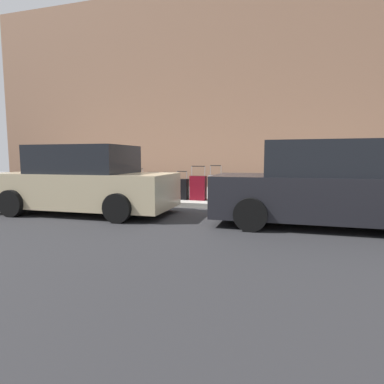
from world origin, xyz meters
TOP-DOWN VIEW (x-y plane):
  - ground_plane at (0.00, 0.00)m, footprint 40.00×40.00m
  - sidewalk_curb at (0.00, -2.50)m, footprint 18.00×5.00m
  - building_facade_sidewalk_side at (0.00, -7.49)m, footprint 24.00×3.00m
  - suitcase_olive_0 at (-2.97, -0.66)m, footprint 0.44×0.27m
  - suitcase_red_1 at (-2.47, -0.64)m, footprint 0.41×0.23m
  - suitcase_navy_2 at (-2.00, -0.60)m, footprint 0.38×0.22m
  - suitcase_teal_3 at (-1.52, -0.66)m, footprint 0.43×0.21m
  - suitcase_silver_4 at (-1.03, -0.74)m, footprint 0.40×0.24m
  - suitcase_maroon_5 at (-0.52, -0.67)m, footprint 0.48×0.28m
  - suitcase_black_6 at (-0.02, -0.67)m, footprint 0.38×0.28m
  - suitcase_olive_7 at (0.43, -0.72)m, footprint 0.38×0.26m
  - suitcase_red_8 at (0.90, -0.66)m, footprint 0.41×0.23m
  - suitcase_navy_9 at (1.43, -0.60)m, footprint 0.51×0.29m
  - suitcase_teal_10 at (1.94, -0.63)m, footprint 0.36×0.21m
  - fire_hydrant at (2.74, -0.66)m, footprint 0.39×0.21m
  - bollard_post at (3.39, -0.51)m, footprint 0.12×0.12m
  - parked_car_charcoal_0 at (-3.71, 1.45)m, footprint 4.41×2.00m
  - parked_car_beige_1 at (1.86, 1.45)m, footprint 4.49×2.09m

SIDE VIEW (x-z plane):
  - ground_plane at x=0.00m, z-range 0.00..0.00m
  - sidewalk_curb at x=0.00m, z-range 0.00..0.14m
  - suitcase_red_1 at x=-2.47m, z-range 0.11..0.68m
  - suitcase_navy_2 at x=-2.00m, z-range 0.11..0.75m
  - suitcase_teal_10 at x=1.94m, z-range -0.01..0.91m
  - suitcase_black_6 at x=-0.02m, z-range 0.02..0.88m
  - suitcase_olive_0 at x=-2.97m, z-range 0.11..0.82m
  - suitcase_teal_3 at x=-1.52m, z-range 0.11..0.86m
  - suitcase_navy_9 at x=1.43m, z-range 0.02..0.96m
  - suitcase_maroon_5 at x=-0.52m, z-range -0.01..1.01m
  - suitcase_silver_4 at x=-1.03m, z-range -0.01..1.04m
  - suitcase_olive_7 at x=0.43m, z-range 0.11..0.94m
  - suitcase_red_8 at x=0.90m, z-range 0.11..0.94m
  - fire_hydrant at x=2.74m, z-range 0.16..0.91m
  - bollard_post at x=3.39m, z-range 0.14..0.97m
  - parked_car_beige_1 at x=1.86m, z-range -0.06..1.63m
  - parked_car_charcoal_0 at x=-3.71m, z-range -0.06..1.66m
  - building_facade_sidewalk_side at x=0.00m, z-range 0.00..9.09m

